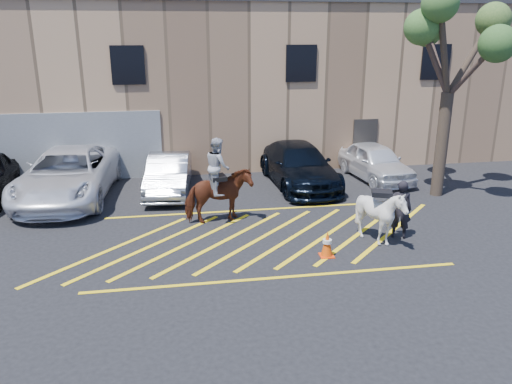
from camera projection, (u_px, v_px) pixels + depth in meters
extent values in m
plane|color=black|center=(258.00, 235.00, 15.04)|extent=(90.00, 90.00, 0.00)
imported|color=white|center=(68.00, 175.00, 18.12)|extent=(3.38, 6.61, 1.79)
imported|color=#9396A0|center=(169.00, 174.00, 18.84)|extent=(1.89, 4.47, 1.43)
imported|color=black|center=(299.00, 165.00, 19.80)|extent=(2.55, 5.64, 1.60)
imported|color=white|center=(375.00, 162.00, 20.59)|extent=(2.21, 4.50, 1.48)
imported|color=black|center=(400.00, 209.00, 14.61)|extent=(0.76, 0.65, 1.76)
cube|color=tan|center=(218.00, 80.00, 25.24)|extent=(32.00, 10.00, 7.00)
cube|color=#2D2D30|center=(216.00, 4.00, 24.12)|extent=(32.20, 10.20, 0.30)
cube|color=black|center=(128.00, 65.00, 19.54)|extent=(1.30, 0.08, 1.50)
cube|color=black|center=(301.00, 63.00, 20.64)|extent=(1.30, 0.08, 1.50)
cube|color=black|center=(436.00, 62.00, 21.58)|extent=(1.30, 0.08, 1.50)
cube|color=#38332D|center=(364.00, 144.00, 22.18)|extent=(1.10, 0.08, 2.20)
cube|color=yellow|center=(114.00, 248.00, 14.10)|extent=(4.20, 4.20, 0.01)
cube|color=yellow|center=(151.00, 246.00, 14.26)|extent=(4.20, 4.20, 0.01)
cube|color=yellow|center=(188.00, 243.00, 14.43)|extent=(4.20, 4.20, 0.01)
cube|color=yellow|center=(224.00, 241.00, 14.59)|extent=(4.20, 4.20, 0.01)
cube|color=yellow|center=(260.00, 239.00, 14.76)|extent=(4.20, 4.20, 0.01)
cube|color=yellow|center=(294.00, 236.00, 14.92)|extent=(4.20, 4.20, 0.01)
cube|color=yellow|center=(328.00, 234.00, 15.09)|extent=(4.20, 4.20, 0.01)
cube|color=yellow|center=(361.00, 232.00, 15.25)|extent=(4.20, 4.20, 0.01)
cube|color=yellow|center=(393.00, 230.00, 15.42)|extent=(4.20, 4.20, 0.01)
cube|color=yellow|center=(247.00, 210.00, 17.11)|extent=(9.50, 0.12, 0.01)
cube|color=yellow|center=(277.00, 278.00, 12.41)|extent=(9.50, 0.12, 0.01)
imported|color=#5F2816|center=(218.00, 196.00, 15.79)|extent=(2.22, 1.29, 1.76)
imported|color=#9FA1AA|center=(218.00, 166.00, 15.50)|extent=(0.82, 0.97, 1.80)
cube|color=black|center=(218.00, 177.00, 15.61)|extent=(0.55, 0.63, 0.14)
imported|color=silver|center=(380.00, 215.00, 14.22)|extent=(1.82, 1.92, 1.70)
cube|color=black|center=(382.00, 193.00, 14.02)|extent=(0.68, 0.62, 0.14)
cube|color=#F7380A|center=(327.00, 256.00, 13.62)|extent=(0.39, 0.39, 0.03)
cone|color=#E44909|center=(327.00, 243.00, 13.51)|extent=(0.32, 0.32, 0.70)
cylinder|color=silver|center=(327.00, 241.00, 13.49)|extent=(0.25, 0.25, 0.10)
cylinder|color=#47382B|center=(442.00, 145.00, 18.19)|extent=(0.44, 0.44, 3.80)
cylinder|color=#48392B|center=(470.00, 58.00, 17.51)|extent=(1.76, 0.51, 2.68)
cylinder|color=#4C362E|center=(437.00, 62.00, 18.10)|extent=(0.33, 1.88, 2.34)
cylinder|color=#49352C|center=(435.00, 62.00, 17.20)|extent=(1.40, 0.20, 2.39)
cylinder|color=#4C382E|center=(471.00, 71.00, 16.74)|extent=(0.78, 1.62, 1.96)
cylinder|color=#49392C|center=(444.00, 52.00, 16.85)|extent=(1.16, 0.77, 3.11)
sphere|color=#587331|center=(493.00, 20.00, 17.37)|extent=(1.20, 1.20, 1.20)
sphere|color=#3F6B2E|center=(426.00, 30.00, 18.56)|extent=(1.20, 1.20, 1.20)
sphere|color=#447431|center=(422.00, 27.00, 16.75)|extent=(1.20, 1.20, 1.20)
sphere|color=#39622A|center=(498.00, 44.00, 15.84)|extent=(1.20, 1.20, 1.20)
sphere|color=#3C672C|center=(440.00, 4.00, 16.06)|extent=(1.20, 1.20, 1.20)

